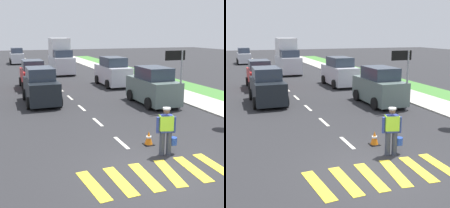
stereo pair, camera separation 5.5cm
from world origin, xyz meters
TOP-DOWN VIEW (x-y plane):
  - ground_plane at (0.00, 21.00)m, footprint 96.00×96.00m
  - sidewalk_right at (7.20, 10.00)m, footprint 2.40×72.00m
  - grass_verge_right at (9.60, 10.00)m, footprint 2.40×72.00m
  - crosswalk_stripes at (0.00, -0.22)m, footprint 4.47×1.93m
  - lane_center_line at (0.00, 25.20)m, footprint 0.14×46.40m
  - road_worker at (1.00, 1.09)m, footprint 0.77×0.39m
  - lane_direction_sign at (4.61, 6.42)m, footprint 1.16×0.11m
  - traffic_cone_near at (0.89, 2.17)m, footprint 0.36×0.36m
  - delivery_truck at (1.79, 23.80)m, footprint 2.16×4.60m
  - car_oncoming_second at (-1.78, 16.28)m, footprint 1.91×4.02m
  - car_oncoming_third at (-1.73, 36.28)m, footprint 1.89×4.22m
  - car_oncoming_lead at (-1.93, 10.73)m, footprint 1.95×4.13m
  - car_parked_curbside at (4.19, 8.32)m, footprint 1.94×4.06m
  - car_parked_far at (4.24, 15.25)m, footprint 1.99×4.24m

SIDE VIEW (x-z plane):
  - ground_plane at x=0.00m, z-range 0.00..0.00m
  - sidewalk_right at x=7.20m, z-range -0.07..0.07m
  - grass_verge_right at x=9.60m, z-range -0.03..0.03m
  - lane_center_line at x=0.00m, z-range 0.00..0.01m
  - crosswalk_stripes at x=0.00m, z-range 0.00..0.01m
  - traffic_cone_near at x=0.89m, z-range 0.00..0.53m
  - road_worker at x=1.00m, z-range 0.10..1.77m
  - car_oncoming_second at x=-1.78m, z-range -0.08..2.01m
  - car_oncoming_third at x=-1.73m, z-range -0.08..2.02m
  - car_oncoming_lead at x=-1.93m, z-range -0.08..2.04m
  - car_parked_curbside at x=4.19m, z-range -0.08..2.10m
  - car_parked_far at x=4.24m, z-range -0.08..2.16m
  - delivery_truck at x=1.79m, z-range -0.16..3.38m
  - lane_direction_sign at x=4.61m, z-range 0.81..4.01m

